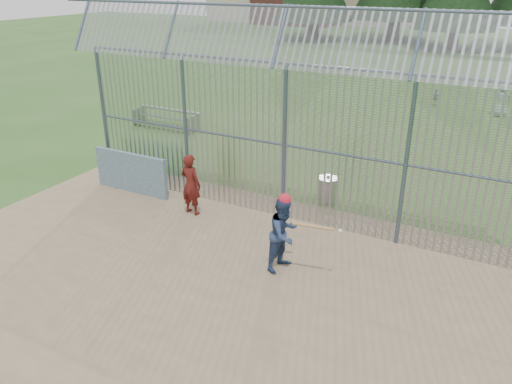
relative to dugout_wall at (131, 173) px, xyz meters
The scene contains 11 objects.
ground 5.47m from the dugout_wall, 32.23° to the right, with size 120.00×120.00×0.00m, color #2D511E.
dirt_infield 5.75m from the dugout_wall, 36.47° to the right, with size 14.00×10.00×0.02m, color #756047.
dugout_wall is the anchor object (origin of this frame).
batter 5.92m from the dugout_wall, 16.32° to the right, with size 0.80×0.62×1.65m, color navy.
onlooker 2.41m from the dugout_wall, ahead, with size 0.60×0.40×1.66m, color maroon.
bg_kid_standing 17.00m from the dugout_wall, 58.40° to the left, with size 0.75×0.49×1.53m, color gray.
bg_kid_seated 16.11m from the dugout_wall, 68.15° to the left, with size 0.49×0.20×0.84m, color slate.
batting_gear 6.15m from the dugout_wall, 16.17° to the right, with size 1.42×0.38×0.57m.
trash_can 5.69m from the dugout_wall, 20.90° to the left, with size 0.56×0.56×0.82m.
bleacher 6.69m from the dugout_wall, 119.01° to the left, with size 3.00×0.95×0.72m.
backstop_fence 6.66m from the dugout_wall, ahead, with size 20.09×0.81×5.30m.
Camera 1 is at (4.96, -7.30, 5.93)m, focal length 35.00 mm.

